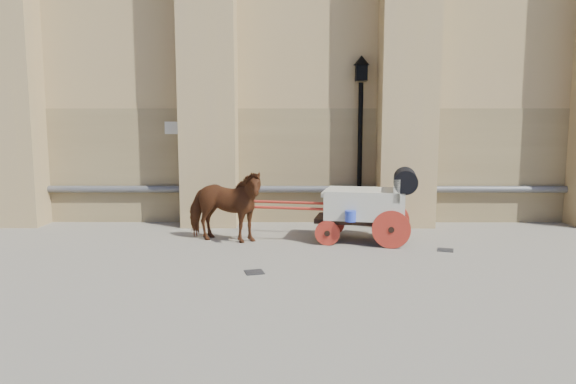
{
  "coord_description": "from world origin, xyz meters",
  "views": [
    {
      "loc": [
        1.05,
        -9.47,
        2.57
      ],
      "look_at": [
        1.01,
        1.7,
        1.11
      ],
      "focal_mm": 32.0,
      "sensor_mm": 36.0,
      "label": 1
    }
  ],
  "objects": [
    {
      "name": "drain_grate_near",
      "position": [
        0.42,
        -0.73,
        0.01
      ],
      "size": [
        0.39,
        0.39,
        0.01
      ],
      "primitive_type": "cube",
      "rotation": [
        0.0,
        0.0,
        0.27
      ],
      "color": "black",
      "rests_on": "ground"
    },
    {
      "name": "ground",
      "position": [
        0.0,
        0.0,
        0.0
      ],
      "size": [
        90.0,
        90.0,
        0.0
      ],
      "primitive_type": "plane",
      "color": "gray",
      "rests_on": "ground"
    },
    {
      "name": "drain_grate_far",
      "position": [
        4.27,
        0.9,
        0.01
      ],
      "size": [
        0.4,
        0.4,
        0.01
      ],
      "primitive_type": "cube",
      "rotation": [
        0.0,
        0.0,
        -0.32
      ],
      "color": "black",
      "rests_on": "ground"
    },
    {
      "name": "horse",
      "position": [
        -0.4,
        1.67,
        0.8
      ],
      "size": [
        2.08,
        1.4,
        1.61
      ],
      "primitive_type": "imported",
      "rotation": [
        0.0,
        0.0,
        1.27
      ],
      "color": "brown",
      "rests_on": "ground"
    },
    {
      "name": "carriage",
      "position": [
        2.83,
        1.69,
        0.88
      ],
      "size": [
        3.87,
        1.71,
        1.64
      ],
      "rotation": [
        0.0,
        0.0,
        -0.2
      ],
      "color": "black",
      "rests_on": "ground"
    },
    {
      "name": "street_lamp",
      "position": [
        2.86,
        3.8,
        2.31
      ],
      "size": [
        0.4,
        0.4,
        4.32
      ],
      "color": "black",
      "rests_on": "ground"
    }
  ]
}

